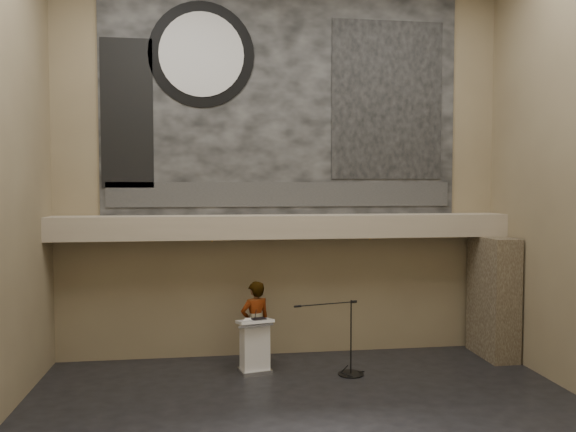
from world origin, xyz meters
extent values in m
plane|color=black|center=(0.00, 0.00, 0.00)|extent=(10.00, 10.00, 0.00)
cube|color=#77674B|center=(0.00, 4.00, 4.25)|extent=(10.00, 0.02, 8.50)
cube|color=#77674B|center=(0.00, -4.00, 4.25)|extent=(10.00, 0.02, 8.50)
cube|color=gray|center=(0.00, 3.60, 2.95)|extent=(10.00, 0.80, 0.50)
cylinder|color=#B2893D|center=(-1.60, 3.55, 2.67)|extent=(0.04, 0.04, 0.06)
cylinder|color=#B2893D|center=(1.90, 3.55, 2.67)|extent=(0.04, 0.04, 0.06)
cube|color=black|center=(0.00, 3.97, 5.70)|extent=(8.00, 0.05, 5.00)
cube|color=#2D2D2D|center=(0.00, 3.93, 3.65)|extent=(7.76, 0.02, 0.55)
cylinder|color=black|center=(-1.80, 3.93, 6.70)|extent=(2.30, 0.02, 2.30)
cylinder|color=silver|center=(-1.80, 3.91, 6.70)|extent=(1.84, 0.02, 1.84)
cube|color=black|center=(2.40, 3.93, 5.80)|extent=(2.60, 0.02, 3.60)
cube|color=black|center=(-3.40, 3.93, 5.40)|extent=(1.10, 0.02, 3.20)
cube|color=#45392A|center=(4.65, 3.15, 1.35)|extent=(0.60, 1.40, 2.70)
cube|color=silver|center=(-0.75, 2.76, 0.04)|extent=(0.71, 0.60, 0.08)
cube|color=white|center=(-0.75, 2.76, 0.56)|extent=(0.62, 0.49, 0.96)
cube|color=white|center=(-0.75, 2.74, 1.07)|extent=(0.79, 0.64, 0.13)
cube|color=black|center=(-0.67, 2.71, 1.12)|extent=(0.32, 0.29, 0.04)
cube|color=silver|center=(-0.87, 2.76, 1.10)|extent=(0.29, 0.34, 0.00)
imported|color=silver|center=(-0.71, 3.17, 0.91)|extent=(0.78, 0.65, 1.83)
cylinder|color=black|center=(1.17, 2.36, 0.01)|extent=(0.52, 0.52, 0.02)
cylinder|color=black|center=(1.17, 2.36, 0.77)|extent=(0.03, 0.03, 1.53)
cylinder|color=black|center=(0.60, 2.23, 1.49)|extent=(1.27, 0.31, 0.02)
camera|label=1|loc=(-1.64, -8.59, 3.82)|focal=35.00mm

